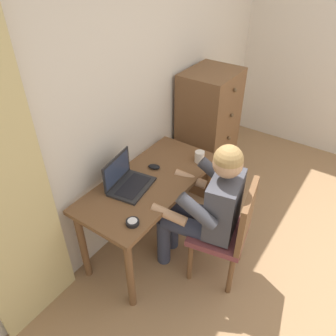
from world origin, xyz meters
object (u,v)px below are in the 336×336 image
desk (150,191)px  dresser (208,131)px  person_seated (207,204)px  desk_clock (133,222)px  computer_mouse (154,167)px  laptop (127,181)px  chair (229,229)px  coffee_mug (200,157)px

desk → dresser: dresser is taller
person_seated → desk_clock: 0.57m
computer_mouse → desk_clock: size_ratio=1.11×
person_seated → laptop: 0.62m
desk → desk_clock: desk_clock is taller
chair → coffee_mug: bearing=53.0°
desk → coffee_mug: (0.44, -0.18, 0.16)m
desk → person_seated: size_ratio=1.03×
computer_mouse → laptop: bearing=155.7°
dresser → coffee_mug: dresser is taller
chair → person_seated: size_ratio=0.73×
desk → computer_mouse: computer_mouse is taller
laptop → computer_mouse: 0.30m
desk → person_seated: (0.05, -0.48, 0.07)m
desk → computer_mouse: size_ratio=12.32×
desk → laptop: size_ratio=3.29×
dresser → chair: size_ratio=1.42×
desk → person_seated: person_seated is taller
dresser → coffee_mug: 0.69m
desk → coffee_mug: 0.50m
chair → person_seated: bearing=100.3°
dresser → computer_mouse: 0.92m
computer_mouse → dresser: bearing=-17.6°
dresser → desk_clock: bearing=-170.0°
person_seated → desk_clock: bearing=149.4°
computer_mouse → chair: bearing=-112.9°
laptop → desk_clock: (-0.28, -0.29, -0.04)m
dresser → desk_clock: dresser is taller
desk → desk_clock: size_ratio=13.69×
computer_mouse → person_seated: bearing=-117.8°
desk → desk_clock: (-0.44, -0.19, 0.12)m
desk → chair: (0.09, -0.66, -0.11)m
desk → laptop: (-0.15, 0.10, 0.16)m
laptop → chair: bearing=-72.6°
laptop → dresser: bearing=-1.1°
chair → person_seated: 0.26m
laptop → desk_clock: 0.41m
chair → laptop: laptop is taller
dresser → computer_mouse: size_ratio=12.46×
desk_clock → coffee_mug: (0.88, 0.00, 0.03)m
dresser → desk_clock: size_ratio=13.84×
computer_mouse → desk_clock: (-0.58, -0.26, -0.00)m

